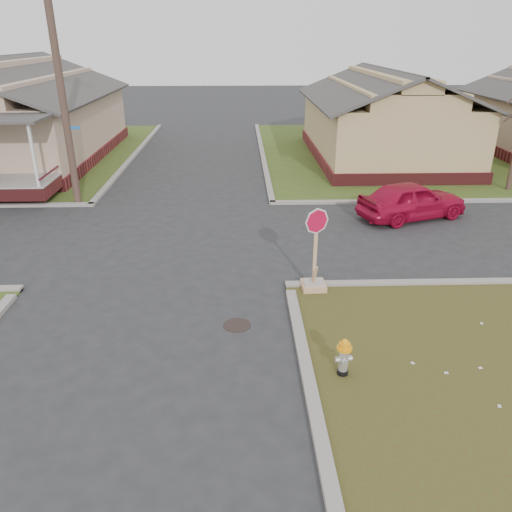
{
  "coord_description": "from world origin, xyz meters",
  "views": [
    {
      "loc": [
        2.32,
        -10.49,
        6.2
      ],
      "look_at": [
        2.69,
        1.0,
        1.1
      ],
      "focal_mm": 35.0,
      "sensor_mm": 36.0,
      "label": 1
    }
  ],
  "objects_px": {
    "fire_hydrant": "(344,355)",
    "red_sedan": "(412,200)",
    "utility_pole": "(60,81)",
    "stop_sign": "(314,272)"
  },
  "relations": [
    {
      "from": "fire_hydrant",
      "to": "red_sedan",
      "type": "relative_size",
      "value": 0.2
    },
    {
      "from": "utility_pole",
      "to": "fire_hydrant",
      "type": "bearing_deg",
      "value": -53.19
    },
    {
      "from": "red_sedan",
      "to": "stop_sign",
      "type": "bearing_deg",
      "value": 122.57
    },
    {
      "from": "stop_sign",
      "to": "fire_hydrant",
      "type": "bearing_deg",
      "value": -91.13
    },
    {
      "from": "utility_pole",
      "to": "stop_sign",
      "type": "height_order",
      "value": "utility_pole"
    },
    {
      "from": "stop_sign",
      "to": "red_sedan",
      "type": "bearing_deg",
      "value": 49.6
    },
    {
      "from": "stop_sign",
      "to": "red_sedan",
      "type": "height_order",
      "value": "stop_sign"
    },
    {
      "from": "red_sedan",
      "to": "fire_hydrant",
      "type": "bearing_deg",
      "value": 135.75
    },
    {
      "from": "stop_sign",
      "to": "utility_pole",
      "type": "bearing_deg",
      "value": 135.3
    },
    {
      "from": "fire_hydrant",
      "to": "stop_sign",
      "type": "relative_size",
      "value": 0.36
    }
  ]
}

